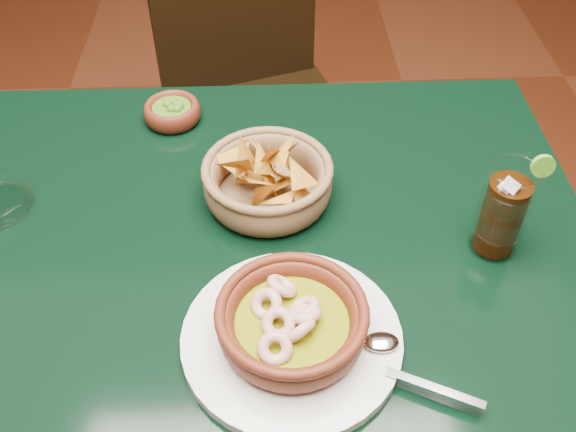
{
  "coord_description": "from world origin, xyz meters",
  "views": [
    {
      "loc": [
        0.11,
        -0.65,
        1.44
      ],
      "look_at": [
        0.14,
        -0.02,
        0.81
      ],
      "focal_mm": 40.0,
      "sensor_mm": 36.0,
      "label": 1
    }
  ],
  "objects_px": {
    "dining_table": "(199,281)",
    "chip_basket": "(268,181)",
    "dining_chair": "(254,95)",
    "cola_drink": "(503,211)",
    "shrimp_plate": "(292,326)"
  },
  "relations": [
    {
      "from": "dining_chair",
      "to": "shrimp_plate",
      "type": "xyz_separation_m",
      "value": [
        0.05,
        -0.89,
        0.26
      ]
    },
    {
      "from": "dining_chair",
      "to": "shrimp_plate",
      "type": "bearing_deg",
      "value": -86.57
    },
    {
      "from": "shrimp_plate",
      "to": "chip_basket",
      "type": "height_order",
      "value": "chip_basket"
    },
    {
      "from": "dining_table",
      "to": "dining_chair",
      "type": "bearing_deg",
      "value": 83.2
    },
    {
      "from": "cola_drink",
      "to": "dining_chair",
      "type": "bearing_deg",
      "value": 115.38
    },
    {
      "from": "shrimp_plate",
      "to": "dining_table",
      "type": "bearing_deg",
      "value": 126.38
    },
    {
      "from": "dining_chair",
      "to": "cola_drink",
      "type": "height_order",
      "value": "dining_chair"
    },
    {
      "from": "dining_table",
      "to": "chip_basket",
      "type": "distance_m",
      "value": 0.19
    },
    {
      "from": "dining_table",
      "to": "shrimp_plate",
      "type": "distance_m",
      "value": 0.27
    },
    {
      "from": "cola_drink",
      "to": "shrimp_plate",
      "type": "bearing_deg",
      "value": -153.0
    },
    {
      "from": "chip_basket",
      "to": "shrimp_plate",
      "type": "bearing_deg",
      "value": -84.73
    },
    {
      "from": "shrimp_plate",
      "to": "chip_basket",
      "type": "distance_m",
      "value": 0.27
    },
    {
      "from": "shrimp_plate",
      "to": "cola_drink",
      "type": "bearing_deg",
      "value": 27.0
    },
    {
      "from": "dining_table",
      "to": "chip_basket",
      "type": "height_order",
      "value": "chip_basket"
    },
    {
      "from": "shrimp_plate",
      "to": "chip_basket",
      "type": "bearing_deg",
      "value": 95.27
    }
  ]
}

